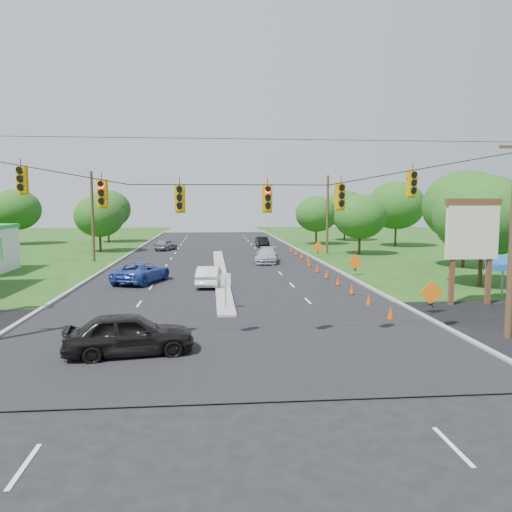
{
  "coord_description": "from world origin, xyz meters",
  "views": [
    {
      "loc": [
        -0.79,
        -21.03,
        5.87
      ],
      "look_at": [
        1.83,
        7.74,
        2.8
      ],
      "focal_mm": 35.0,
      "sensor_mm": 36.0,
      "label": 1
    }
  ],
  "objects": [
    {
      "name": "cone_8",
      "position": [
        8.84,
        31.0,
        0.35
      ],
      "size": [
        0.32,
        0.32,
        0.7
      ],
      "primitive_type": "cone",
      "color": "#F24300",
      "rests_on": "ground"
    },
    {
      "name": "tree_10",
      "position": [
        24.0,
        44.0,
        5.58
      ],
      "size": [
        7.56,
        7.56,
        8.82
      ],
      "color": "black",
      "rests_on": "ground"
    },
    {
      "name": "blue_pickup",
      "position": [
        -5.92,
        16.21,
        0.77
      ],
      "size": [
        4.32,
        6.05,
        1.53
      ],
      "primitive_type": "imported",
      "rotation": [
        0.0,
        0.0,
        2.78
      ],
      "color": "#2C47A4",
      "rests_on": "ground"
    },
    {
      "name": "tree_8",
      "position": [
        22.0,
        22.0,
        5.58
      ],
      "size": [
        7.56,
        7.56,
        8.82
      ],
      "color": "black",
      "rests_on": "ground"
    },
    {
      "name": "cone_5",
      "position": [
        8.24,
        20.5,
        0.35
      ],
      "size": [
        0.32,
        0.32,
        0.7
      ],
      "primitive_type": "cone",
      "color": "#F24300",
      "rests_on": "ground"
    },
    {
      "name": "signal_span",
      "position": [
        -0.05,
        -1.0,
        4.97
      ],
      "size": [
        25.6,
        0.32,
        9.0
      ],
      "color": "#422D1C",
      "rests_on": "ground"
    },
    {
      "name": "utility_pole_far_right",
      "position": [
        12.5,
        35.0,
        4.5
      ],
      "size": [
        0.28,
        0.28,
        9.0
      ],
      "primitive_type": "cylinder",
      "color": "#422D1C",
      "rests_on": "ground"
    },
    {
      "name": "curb_right",
      "position": [
        10.1,
        30.0,
        0.0
      ],
      "size": [
        0.25,
        110.0,
        0.16
      ],
      "primitive_type": "cube",
      "color": "gray",
      "rests_on": "ground"
    },
    {
      "name": "tree_6",
      "position": [
        -16.0,
        55.0,
        4.96
      ],
      "size": [
        6.72,
        6.72,
        7.84
      ],
      "color": "black",
      "rests_on": "ground"
    },
    {
      "name": "cone_7",
      "position": [
        8.84,
        27.5,
        0.35
      ],
      "size": [
        0.32,
        0.32,
        0.7
      ],
      "primitive_type": "cone",
      "color": "#F24300",
      "rests_on": "ground"
    },
    {
      "name": "black_sedan",
      "position": [
        -3.96,
        -1.83,
        0.84
      ],
      "size": [
        5.18,
        2.74,
        1.68
      ],
      "primitive_type": "imported",
      "rotation": [
        0.0,
        0.0,
        1.73
      ],
      "color": "black",
      "rests_on": "ground"
    },
    {
      "name": "cone_10",
      "position": [
        8.84,
        38.0,
        0.35
      ],
      "size": [
        0.32,
        0.32,
        0.7
      ],
      "primitive_type": "cone",
      "color": "#F24300",
      "rests_on": "ground"
    },
    {
      "name": "cone_3",
      "position": [
        8.24,
        13.5,
        0.35
      ],
      "size": [
        0.32,
        0.32,
        0.7
      ],
      "primitive_type": "cone",
      "color": "#F24300",
      "rests_on": "ground"
    },
    {
      "name": "dark_car_receding",
      "position": [
        6.09,
        45.59,
        0.68
      ],
      "size": [
        1.6,
        4.15,
        1.35
      ],
      "primitive_type": "imported",
      "rotation": [
        0.0,
        0.0,
        0.04
      ],
      "color": "black",
      "rests_on": "ground"
    },
    {
      "name": "white_sedan",
      "position": [
        -0.93,
        14.2,
        0.72
      ],
      "size": [
        1.92,
        4.48,
        1.43
      ],
      "primitive_type": "imported",
      "rotation": [
        0.0,
        0.0,
        3.05
      ],
      "color": "white",
      "rests_on": "ground"
    },
    {
      "name": "silver_car_oncoming",
      "position": [
        -6.42,
        41.86,
        0.69
      ],
      "size": [
        2.99,
        4.36,
        1.38
      ],
      "primitive_type": "imported",
      "rotation": [
        0.0,
        0.0,
        2.77
      ],
      "color": "gray",
      "rests_on": "ground"
    },
    {
      "name": "utility_pole_far_left",
      "position": [
        -12.5,
        30.0,
        4.5
      ],
      "size": [
        0.28,
        0.28,
        9.0
      ],
      "primitive_type": "cylinder",
      "color": "#422D1C",
      "rests_on": "ground"
    },
    {
      "name": "tree_9",
      "position": [
        16.0,
        34.0,
        4.34
      ],
      "size": [
        5.88,
        5.88,
        6.86
      ],
      "color": "black",
      "rests_on": "ground"
    },
    {
      "name": "work_sign_0",
      "position": [
        10.8,
        4.0,
        1.09
      ],
      "size": [
        1.27,
        0.58,
        1.37
      ],
      "color": "black",
      "rests_on": "ground"
    },
    {
      "name": "median_sign",
      "position": [
        0.0,
        6.0,
        1.46
      ],
      "size": [
        0.55,
        0.06,
        2.05
      ],
      "color": "gray",
      "rests_on": "ground"
    },
    {
      "name": "ground",
      "position": [
        0.0,
        0.0,
        0.0
      ],
      "size": [
        160.0,
        160.0,
        0.0
      ],
      "primitive_type": "plane",
      "color": "black",
      "rests_on": "ground"
    },
    {
      "name": "median",
      "position": [
        0.0,
        21.0,
        0.0
      ],
      "size": [
        1.0,
        34.0,
        0.18
      ],
      "primitive_type": "cube",
      "color": "gray",
      "rests_on": "ground"
    },
    {
      "name": "work_sign_2",
      "position": [
        10.8,
        32.0,
        1.09
      ],
      "size": [
        1.27,
        0.58,
        1.37
      ],
      "color": "black",
      "rests_on": "ground"
    },
    {
      "name": "tree_5",
      "position": [
        -14.0,
        40.0,
        4.34
      ],
      "size": [
        5.88,
        5.88,
        6.86
      ],
      "color": "black",
      "rests_on": "ground"
    },
    {
      "name": "cone_4",
      "position": [
        8.24,
        17.0,
        0.35
      ],
      "size": [
        0.32,
        0.32,
        0.7
      ],
      "primitive_type": "cone",
      "color": "#F24300",
      "rests_on": "ground"
    },
    {
      "name": "tree_7",
      "position": [
        18.0,
        12.0,
        4.96
      ],
      "size": [
        6.72,
        6.72,
        7.84
      ],
      "color": "black",
      "rests_on": "ground"
    },
    {
      "name": "cone_2",
      "position": [
        8.24,
        10.0,
        0.35
      ],
      "size": [
        0.32,
        0.32,
        0.7
      ],
      "primitive_type": "cone",
      "color": "#F24300",
      "rests_on": "ground"
    },
    {
      "name": "cone_0",
      "position": [
        8.24,
        3.0,
        0.35
      ],
      "size": [
        0.32,
        0.32,
        0.7
      ],
      "primitive_type": "cone",
      "color": "#F24300",
      "rests_on": "ground"
    },
    {
      "name": "work_sign_1",
      "position": [
        10.8,
        18.0,
        1.09
      ],
      "size": [
        1.27,
        0.58,
        1.37
      ],
      "color": "black",
      "rests_on": "ground"
    },
    {
      "name": "cross_street",
      "position": [
        0.0,
        0.0,
        0.0
      ],
      "size": [
        160.0,
        14.0,
        0.02
      ],
      "primitive_type": "cube",
      "color": "black",
      "rests_on": "ground"
    },
    {
      "name": "tree_4",
      "position": [
        -28.0,
        52.0,
        4.96
      ],
      "size": [
        6.72,
        6.72,
        7.84
      ],
      "color": "black",
      "rests_on": "ground"
    },
    {
      "name": "tree_11",
      "position": [
        20.0,
        55.0,
        4.96
      ],
      "size": [
        6.72,
        6.72,
        7.84
      ],
      "color": "black",
      "rests_on": "ground"
    },
    {
      "name": "cone_9",
      "position": [
        8.84,
        34.5,
        0.35
      ],
      "size": [
        0.32,
        0.32,
        0.7
      ],
      "primitive_type": "cone",
      "color": "#F24300",
      "rests_on": "ground"
    },
    {
      "name": "cone_1",
      "position": [
        8.24,
        6.5,
        0.35
      ],
      "size": [
        0.32,
        0.32,
        0.7
      ],
      "primitive_type": "cone",
      "color": "#F24300",
      "rests_on": "ground"
    },
    {
      "name": "cone_6",
      "position": [
        8.24,
        24.0,
        0.35
      ],
      "size": [
        0.32,
        0.32,
        0.7
      ],
      "primitive_type": "cone",
      "color": "#F24300",
      "rests_on": "ground"
    },
    {
      "name": "silver_car_far",
      "position": [
        4.72,
        27.57,
        0.73
      ],
      "size": [
        2.9,
        5.34,
        1.47
      ],
      "primitive_type": "imported",
      "rotation": [
        0.0,
        0.0,
        -0.17
      ],
      "color": "#AEAEBC",
      "rests_on": "ground"
    },
    {
      "name": "curb_left",
      "position": [
        -10.1,
        30.0,
        0.0
      ],
      "size": [
        0.25,
        110.0,
        0.16
      ],
      "primitive_type": "cube",
      "color": "gray",
      "rests_on": "ground"
    },
    {
      "name": "tree_12",
      "position": [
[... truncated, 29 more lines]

